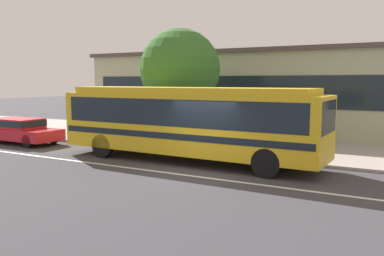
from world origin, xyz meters
name	(u,v)px	position (x,y,z in m)	size (l,w,h in m)	color
ground_plane	(203,171)	(0.00, 0.00, 0.00)	(120.00, 120.00, 0.00)	#3B3A3F
sidewalk_slab	(264,144)	(0.00, 6.68, 0.06)	(60.00, 8.00, 0.12)	#A29790
lane_stripe_center	(192,176)	(0.00, -0.80, 0.00)	(56.00, 0.16, 0.01)	silver
transit_bus	(187,119)	(-1.38, 1.33, 1.72)	(10.95, 2.70, 2.96)	gold
sedan_behind_bus	(19,129)	(-11.33, 1.27, 0.72)	(4.64, 1.86, 1.29)	red
pedestrian_waiting_near_sign	(191,126)	(-2.93, 4.38, 1.06)	(0.42, 0.42, 1.61)	#24294A
street_tree_near_stop	(180,69)	(-3.98, 5.18, 3.79)	(4.07, 4.07, 5.71)	brown
station_building	(251,91)	(-3.11, 13.03, 2.52)	(19.93, 9.08, 5.03)	#A3AA89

